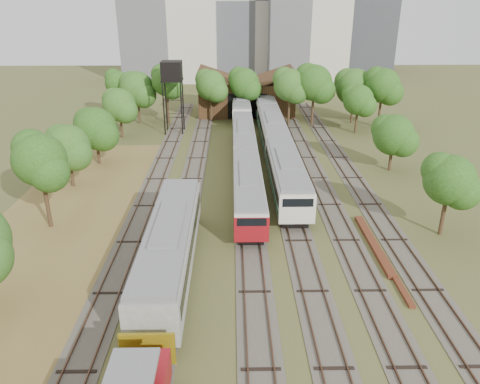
{
  "coord_description": "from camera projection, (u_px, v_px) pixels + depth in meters",
  "views": [
    {
      "loc": [
        -3.48,
        -23.82,
        18.78
      ],
      "look_at": [
        -2.81,
        15.2,
        2.5
      ],
      "focal_mm": 35.0,
      "sensor_mm": 36.0,
      "label": 1
    }
  ],
  "objects": [
    {
      "name": "ground",
      "position": [
        289.0,
        322.0,
        29.26
      ],
      "size": [
        240.0,
        240.0,
        0.0
      ],
      "primitive_type": "plane",
      "color": "#475123",
      "rests_on": "ground"
    },
    {
      "name": "dry_grass_patch",
      "position": [
        47.0,
        258.0,
        36.36
      ],
      "size": [
        14.0,
        60.0,
        0.04
      ],
      "primitive_type": "cube",
      "color": "brown",
      "rests_on": "ground"
    },
    {
      "name": "tracks",
      "position": [
        258.0,
        178.0,
        52.31
      ],
      "size": [
        24.6,
        80.0,
        0.19
      ],
      "color": "#4C473D",
      "rests_on": "ground"
    },
    {
      "name": "railcar_red_set",
      "position": [
        246.0,
        160.0,
        52.73
      ],
      "size": [
        2.81,
        34.58,
        3.47
      ],
      "color": "black",
      "rests_on": "ground"
    },
    {
      "name": "railcar_green_set",
      "position": [
        273.0,
        130.0,
        63.51
      ],
      "size": [
        3.14,
        52.08,
        3.89
      ],
      "color": "black",
      "rests_on": "ground"
    },
    {
      "name": "railcar_rear",
      "position": [
        241.0,
        107.0,
        77.85
      ],
      "size": [
        2.91,
        16.08,
        3.6
      ],
      "color": "black",
      "rests_on": "ground"
    },
    {
      "name": "old_grey_coach",
      "position": [
        170.0,
        247.0,
        33.62
      ],
      "size": [
        3.25,
        18.0,
        4.02
      ],
      "color": "black",
      "rests_on": "ground"
    },
    {
      "name": "water_tower",
      "position": [
        172.0,
        73.0,
        67.11
      ],
      "size": [
        3.0,
        3.0,
        10.4
      ],
      "color": "black",
      "rests_on": "ground"
    },
    {
      "name": "rail_pile_near",
      "position": [
        373.0,
        244.0,
        38.14
      ],
      "size": [
        0.66,
        9.91,
        0.33
      ],
      "primitive_type": "cube",
      "color": "brown",
      "rests_on": "ground"
    },
    {
      "name": "rail_pile_far",
      "position": [
        395.0,
        277.0,
        33.71
      ],
      "size": [
        0.44,
        7.12,
        0.23
      ],
      "primitive_type": "cube",
      "color": "brown",
      "rests_on": "ground"
    },
    {
      "name": "maintenance_shed",
      "position": [
        246.0,
        96.0,
        81.63
      ],
      "size": [
        16.45,
        11.55,
        7.58
      ],
      "color": "#3D2316",
      "rests_on": "ground"
    },
    {
      "name": "tree_band_left",
      "position": [
        64.0,
        153.0,
        45.0
      ],
      "size": [
        8.16,
        65.78,
        8.49
      ],
      "color": "#382616",
      "rests_on": "ground"
    },
    {
      "name": "tree_band_far",
      "position": [
        271.0,
        85.0,
        72.79
      ],
      "size": [
        43.11,
        10.35,
        9.5
      ],
      "color": "#382616",
      "rests_on": "ground"
    },
    {
      "name": "tree_band_right",
      "position": [
        390.0,
        129.0,
        54.01
      ],
      "size": [
        5.12,
        36.83,
        7.17
      ],
      "color": "#382616",
      "rests_on": "ground"
    },
    {
      "name": "tower_centre",
      "position": [
        254.0,
        1.0,
        114.64
      ],
      "size": [
        20.0,
        18.0,
        36.0
      ],
      "primitive_type": "cube",
      "color": "#B5AEA4",
      "rests_on": "ground"
    },
    {
      "name": "tower_far_right",
      "position": [
        370.0,
        17.0,
        125.91
      ],
      "size": [
        12.0,
        12.0,
        28.0
      ],
      "primitive_type": "cube",
      "color": "#3A3C41",
      "rests_on": "ground"
    }
  ]
}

